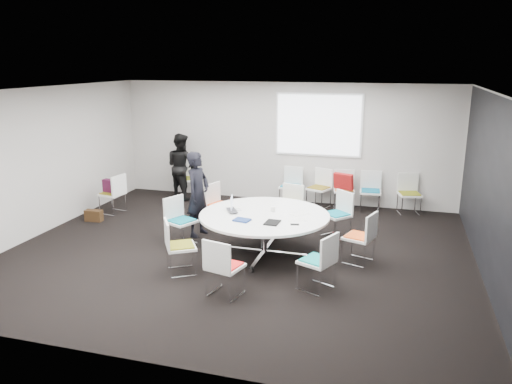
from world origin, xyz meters
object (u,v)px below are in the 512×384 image
(chair_person_back, at_px, (185,186))
(maroon_bag, at_px, (112,186))
(chair_ring_a, at_px, (359,247))
(chair_spare_left, at_px, (113,201))
(conference_table, at_px, (264,225))
(person_main, at_px, (198,194))
(chair_ring_d, at_px, (220,214))
(chair_ring_c, at_px, (289,215))
(chair_back_a, at_px, (291,193))
(chair_back_b, at_px, (319,195))
(chair_ring_e, at_px, (181,230))
(cup, at_px, (273,209))
(chair_ring_h, at_px, (317,272))
(chair_back_c, at_px, (344,197))
(laptop, at_px, (235,211))
(person_back, at_px, (181,166))
(brown_bag, at_px, (94,216))
(chair_ring_b, at_px, (336,223))
(chair_back_e, at_px, (409,202))
(chair_ring_g, at_px, (225,278))
(chair_ring_f, at_px, (180,256))
(chair_back_d, at_px, (370,199))

(chair_person_back, height_order, maroon_bag, chair_person_back)
(chair_ring_a, relative_size, chair_spare_left, 1.00)
(conference_table, xyz_separation_m, person_main, (-1.48, 0.61, 0.28))
(chair_ring_d, bearing_deg, chair_ring_c, 121.26)
(chair_back_a, bearing_deg, chair_back_b, -174.15)
(conference_table, height_order, chair_ring_e, chair_ring_e)
(chair_person_back, relative_size, cup, 9.78)
(maroon_bag, bearing_deg, chair_ring_h, -27.05)
(chair_ring_e, relative_size, chair_person_back, 1.00)
(chair_back_a, distance_m, chair_back_b, 0.66)
(chair_ring_c, bearing_deg, cup, 102.05)
(chair_spare_left, bearing_deg, chair_back_c, -60.64)
(chair_ring_e, distance_m, laptop, 1.14)
(person_back, bearing_deg, brown_bag, 88.02)
(chair_ring_b, height_order, person_back, person_back)
(chair_back_e, bearing_deg, chair_ring_g, 47.38)
(chair_ring_b, distance_m, chair_back_b, 2.02)
(chair_spare_left, bearing_deg, person_back, -21.50)
(chair_ring_g, xyz_separation_m, chair_back_a, (-0.08, 4.83, 0.00))
(maroon_bag, bearing_deg, brown_bag, -98.10)
(chair_back_a, bearing_deg, person_main, 68.75)
(maroon_bag, bearing_deg, cup, -17.15)
(conference_table, relative_size, chair_ring_f, 2.54)
(chair_ring_d, xyz_separation_m, chair_ring_e, (-0.33, -1.15, 0.00))
(chair_ring_c, xyz_separation_m, chair_ring_d, (-1.36, -0.27, 0.00))
(chair_ring_c, xyz_separation_m, cup, (-0.01, -1.28, 0.50))
(chair_spare_left, distance_m, maroon_bag, 0.34)
(chair_back_d, relative_size, laptop, 2.42)
(chair_ring_b, height_order, person_main, person_main)
(chair_ring_b, distance_m, person_back, 4.38)
(chair_spare_left, xyz_separation_m, maroon_bag, (-0.02, 0.00, 0.34))
(person_back, xyz_separation_m, laptop, (2.35, -2.95, -0.06))
(chair_ring_g, bearing_deg, chair_ring_d, 125.18)
(conference_table, distance_m, chair_back_d, 3.56)
(chair_ring_h, xyz_separation_m, chair_back_d, (0.49, 4.30, 0.00))
(chair_ring_b, bearing_deg, chair_spare_left, 39.07)
(chair_ring_h, bearing_deg, brown_bag, 92.86)
(chair_ring_b, relative_size, laptop, 2.42)
(cup, bearing_deg, chair_back_a, 96.05)
(brown_bag, bearing_deg, chair_back_e, 20.50)
(brown_bag, bearing_deg, chair_ring_b, 4.86)
(conference_table, height_order, brown_bag, conference_table)
(chair_back_c, bearing_deg, chair_ring_b, 83.10)
(chair_back_b, xyz_separation_m, laptop, (-0.99, -3.12, 0.47))
(laptop, height_order, maroon_bag, maroon_bag)
(chair_ring_d, relative_size, chair_ring_f, 1.00)
(chair_ring_h, xyz_separation_m, brown_bag, (-5.04, 1.92, -0.16))
(chair_back_d, bearing_deg, chair_ring_f, 54.09)
(conference_table, height_order, chair_ring_a, chair_ring_a)
(chair_ring_a, xyz_separation_m, brown_bag, (-5.55, 0.71, -0.16))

